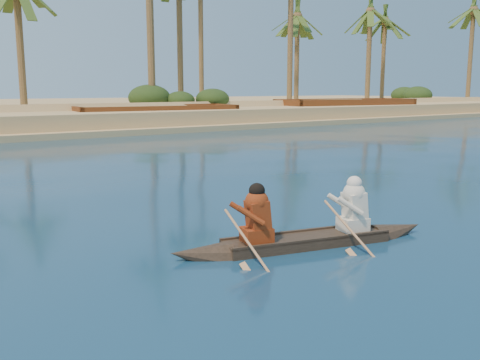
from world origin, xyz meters
TOP-DOWN VIEW (x-y plane):
  - ground at (0.00, 0.00)m, footprint 160.00×160.00m
  - shrub_cluster at (0.00, 31.50)m, footprint 100.00×6.00m
  - canoe at (-1.76, -0.45)m, footprint 5.04×1.80m
  - barge_mid at (8.94, 27.00)m, footprint 11.65×5.01m
  - barge_right at (27.95, 27.00)m, footprint 13.37×6.05m

SIDE VIEW (x-z plane):
  - ground at x=0.00m, z-range 0.00..0.00m
  - canoe at x=-1.76m, z-range -0.43..0.96m
  - barge_mid at x=8.94m, z-range -0.28..1.60m
  - barge_right at x=27.95m, z-range -0.32..1.83m
  - shrub_cluster at x=0.00m, z-range 0.00..2.40m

